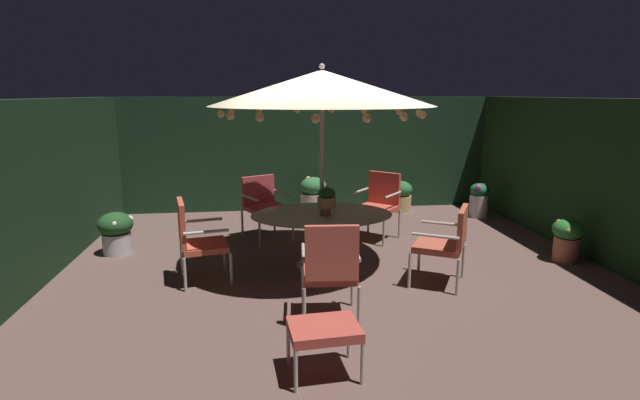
{
  "coord_description": "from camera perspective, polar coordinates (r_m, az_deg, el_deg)",
  "views": [
    {
      "loc": [
        -0.93,
        -5.99,
        2.24
      ],
      "look_at": [
        -0.16,
        0.19,
        0.86
      ],
      "focal_mm": 27.11,
      "sensor_mm": 36.0,
      "label": 1
    }
  ],
  "objects": [
    {
      "name": "hedge_backdrop_right",
      "position": [
        7.63,
        30.03,
        2.14
      ],
      "size": [
        0.3,
        7.07,
        2.17
      ],
      "primitive_type": "cube",
      "color": "#1A3418",
      "rests_on": "ground_plane"
    },
    {
      "name": "patio_chair_northeast",
      "position": [
        5.95,
        -14.52,
        -4.23
      ],
      "size": [
        0.67,
        0.68,
        1.01
      ],
      "color": "#B5B3A6",
      "rests_on": "ground_plane"
    },
    {
      "name": "patio_dining_table",
      "position": [
        6.26,
        0.22,
        -2.76
      ],
      "size": [
        1.83,
        1.38,
        0.72
      ],
      "color": "#BBB0A6",
      "rests_on": "ground_plane"
    },
    {
      "name": "ottoman_footrest",
      "position": [
        3.99,
        0.48,
        -15.22
      ],
      "size": [
        0.59,
        0.48,
        0.44
      ],
      "color": "#B5B0A3",
      "rests_on": "ground_plane"
    },
    {
      "name": "patio_chair_southeast",
      "position": [
        5.88,
        14.78,
        -4.54
      ],
      "size": [
        0.79,
        0.81,
        0.95
      ],
      "color": "#BAB3AC",
      "rests_on": "ground_plane"
    },
    {
      "name": "potted_plant_front_corner",
      "position": [
        7.34,
        27.15,
        -4.01
      ],
      "size": [
        0.4,
        0.4,
        0.58
      ],
      "color": "#B16043",
      "rests_on": "ground_plane"
    },
    {
      "name": "patio_chair_north",
      "position": [
        7.58,
        -6.65,
        -0.25
      ],
      "size": [
        0.82,
        0.82,
        0.97
      ],
      "color": "#BAB3AB",
      "rests_on": "ground_plane"
    },
    {
      "name": "patio_umbrella",
      "position": [
        6.03,
        0.23,
        13.06
      ],
      "size": [
        2.78,
        2.78,
        2.59
      ],
      "color": "#B8B0A7",
      "rests_on": "ground_plane"
    },
    {
      "name": "ground_plane",
      "position": [
        6.46,
        1.65,
        -7.84
      ],
      "size": [
        7.62,
        7.07,
        0.02
      ],
      "primitive_type": "cube",
      "color": "brown"
    },
    {
      "name": "centerpiece_planter",
      "position": [
        6.09,
        0.8,
        0.17
      ],
      "size": [
        0.24,
        0.24,
        0.37
      ],
      "color": "tan",
      "rests_on": "patio_dining_table"
    },
    {
      "name": "potted_plant_back_center",
      "position": [
        8.99,
        -0.79,
        0.51
      ],
      "size": [
        0.49,
        0.49,
        0.72
      ],
      "color": "beige",
      "rests_on": "ground_plane"
    },
    {
      "name": "potted_plant_left_far",
      "position": [
        9.33,
        18.26,
        0.09
      ],
      "size": [
        0.35,
        0.35,
        0.63
      ],
      "color": "silver",
      "rests_on": "ground_plane"
    },
    {
      "name": "hedge_backdrop_left",
      "position": [
        6.68,
        -31.07,
        0.77
      ],
      "size": [
        0.3,
        7.07,
        2.17
      ],
      "primitive_type": "cube",
      "color": "black",
      "rests_on": "ground_plane"
    },
    {
      "name": "potted_plant_back_right",
      "position": [
        9.49,
        9.42,
        0.56
      ],
      "size": [
        0.46,
        0.46,
        0.58
      ],
      "color": "tan",
      "rests_on": "ground_plane"
    },
    {
      "name": "patio_chair_east",
      "position": [
        4.73,
        1.26,
        -7.8
      ],
      "size": [
        0.6,
        0.62,
        1.05
      ],
      "color": "#B4B0AB",
      "rests_on": "ground_plane"
    },
    {
      "name": "patio_chair_south",
      "position": [
        7.59,
        7.02,
        -0.08
      ],
      "size": [
        0.81,
        0.81,
        1.03
      ],
      "color": "#B3B3A4",
      "rests_on": "ground_plane"
    },
    {
      "name": "potted_plant_back_left",
      "position": [
        7.43,
        -22.93,
        -3.39
      ],
      "size": [
        0.48,
        0.48,
        0.6
      ],
      "color": "silver",
      "rests_on": "ground_plane"
    },
    {
      "name": "hedge_backdrop_rear",
      "position": [
        9.49,
        -1.41,
        5.53
      ],
      "size": [
        7.62,
        0.3,
        2.17
      ],
      "primitive_type": "cube",
      "color": "#18311D",
      "rests_on": "ground_plane"
    }
  ]
}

